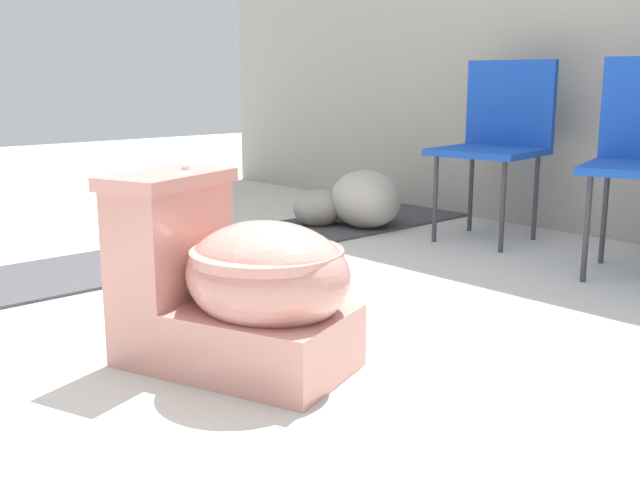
% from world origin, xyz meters
% --- Properties ---
extents(ground_plane, '(14.00, 14.00, 0.00)m').
position_xyz_m(ground_plane, '(0.00, 0.00, 0.00)').
color(ground_plane, beige).
extents(gravel_strip, '(0.56, 8.00, 0.01)m').
position_xyz_m(gravel_strip, '(-1.17, 0.50, 0.01)').
color(gravel_strip, '#423F44').
rests_on(gravel_strip, ground).
extents(toilet, '(0.72, 0.56, 0.52)m').
position_xyz_m(toilet, '(0.04, 0.28, 0.22)').
color(toilet, tan).
rests_on(toilet, ground).
extents(folding_chair_left, '(0.50, 0.50, 0.83)m').
position_xyz_m(folding_chair_left, '(-0.47, 2.18, 0.51)').
color(folding_chair_left, '#1947B2').
rests_on(folding_chair_left, ground).
extents(boulder_near, '(0.35, 0.36, 0.19)m').
position_xyz_m(boulder_near, '(-1.25, 1.74, 0.10)').
color(boulder_near, gray).
rests_on(boulder_near, ground).
extents(boulder_far, '(0.57, 0.54, 0.29)m').
position_xyz_m(boulder_far, '(-1.06, 1.89, 0.15)').
color(boulder_far, '#ADA899').
rests_on(boulder_far, ground).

